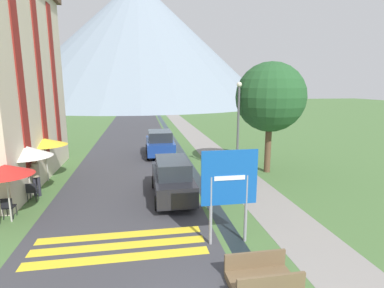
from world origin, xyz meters
The scene contains 20 objects.
ground_plane centered at (0.00, 20.00, 0.00)m, with size 160.00×160.00×0.00m, color #476B38.
road centered at (-2.50, 30.00, 0.00)m, with size 6.40×60.00×0.01m.
footpath centered at (3.60, 30.00, 0.00)m, with size 2.20×60.00×0.01m.
drainage_channel centered at (1.20, 30.00, 0.00)m, with size 0.60×60.00×0.00m.
crosswalk_marking centered at (-2.50, 4.19, 0.01)m, with size 5.44×1.84×0.01m.
mountain_distant centered at (-1.63, 81.10, 16.24)m, with size 70.62×70.62×32.48m.
road_sign centered at (0.96, 3.82, 1.96)m, with size 1.80×0.11×3.08m.
footbridge centered at (1.20, 1.60, 0.23)m, with size 1.70×1.10×0.65m.
parked_car_near centered at (-0.40, 8.11, 0.91)m, with size 1.73×4.41×1.82m.
parked_car_far centered at (-0.41, 16.51, 0.91)m, with size 1.99×4.10×1.82m.
cafe_chair_near_left centered at (-6.79, 6.95, 0.51)m, with size 0.40×0.40×0.85m.
cafe_chair_middle centered at (-6.51, 8.65, 0.51)m, with size 0.40×0.40×0.85m.
cafe_chair_far_left centered at (-6.79, 9.73, 0.51)m, with size 0.40×0.40×0.85m.
cafe_umbrella_front_red centered at (-6.60, 6.65, 2.01)m, with size 1.94×1.94×2.21m.
cafe_umbrella_middle_white centered at (-6.74, 9.16, 2.15)m, with size 2.16×2.16×2.40m.
cafe_umbrella_rear_yellow centered at (-6.68, 11.59, 2.12)m, with size 2.22×2.22×2.30m.
person_seated_near centered at (-7.06, 7.84, 0.71)m, with size 0.32×0.32×1.28m.
person_standing_terrace centered at (-6.50, 9.31, 1.03)m, with size 0.32×0.32×1.77m.
streetlamp centered at (3.51, 10.76, 3.08)m, with size 0.28×0.28×5.20m.
tree_by_path centered at (5.53, 11.27, 4.35)m, with size 3.92×3.92×6.33m.
Camera 1 is at (-1.69, -4.77, 5.02)m, focal length 28.00 mm.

